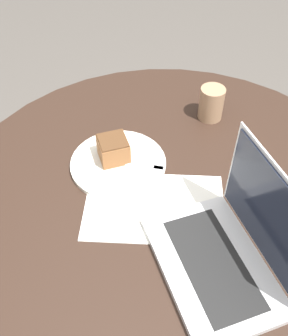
{
  "coord_description": "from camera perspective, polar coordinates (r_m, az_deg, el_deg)",
  "views": [
    {
      "loc": [
        -0.13,
        0.64,
        1.5
      ],
      "look_at": [
        0.08,
        -0.03,
        0.78
      ],
      "focal_mm": 42.0,
      "sensor_mm": 36.0,
      "label": 1
    }
  ],
  "objects": [
    {
      "name": "coffee_glass",
      "position": [
        1.21,
        9.75,
        9.24
      ],
      "size": [
        0.07,
        0.07,
        0.1
      ],
      "color": "#997556",
      "rests_on": "dining_table"
    },
    {
      "name": "laptop",
      "position": [
        0.87,
        12.21,
        -11.72
      ],
      "size": [
        0.37,
        0.39,
        0.25
      ],
      "rotation": [
        0.0,
        0.0,
        5.36
      ],
      "color": "silver",
      "rests_on": "dining_table"
    },
    {
      "name": "plate",
      "position": [
        1.07,
        -3.75,
        0.69
      ],
      "size": [
        0.26,
        0.26,
        0.01
      ],
      "color": "silver",
      "rests_on": "dining_table"
    },
    {
      "name": "cake_slice",
      "position": [
        1.05,
        -4.48,
        2.76
      ],
      "size": [
        0.11,
        0.11,
        0.07
      ],
      "rotation": [
        0.0,
        0.0,
        2.19
      ],
      "color": "brown",
      "rests_on": "plate"
    },
    {
      "name": "ground_plane",
      "position": [
        1.64,
        2.62,
        -20.51
      ],
      "size": [
        12.0,
        12.0,
        0.0
      ],
      "primitive_type": "plane",
      "color": "#4C4742"
    },
    {
      "name": "paper_document",
      "position": [
        0.97,
        1.53,
        -5.64
      ],
      "size": [
        0.39,
        0.3,
        0.0
      ],
      "rotation": [
        0.0,
        0.0,
        0.25
      ],
      "color": "white",
      "rests_on": "dining_table"
    },
    {
      "name": "dining_table",
      "position": [
        1.11,
        3.66,
        -7.95
      ],
      "size": [
        1.16,
        1.16,
        0.74
      ],
      "color": "black",
      "rests_on": "ground_plane"
    },
    {
      "name": "fork",
      "position": [
        1.05,
        -0.71,
        0.4
      ],
      "size": [
        0.17,
        0.04,
        0.0
      ],
      "rotation": [
        0.0,
        0.0,
        9.53
      ],
      "color": "silver",
      "rests_on": "plate"
    }
  ]
}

